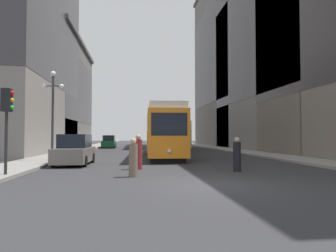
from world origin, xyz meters
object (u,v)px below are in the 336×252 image
Objects in this scene: pedestrian_crossing_far at (138,153)px; lamp_post_left_near at (53,102)px; streetcar at (163,131)px; pedestrian_on_sidewalk at (133,159)px; traffic_light_near_left at (7,108)px; pedestrian_crossing_near at (237,156)px; parked_car_left_near at (109,142)px; transit_bus at (175,134)px; parked_car_left_mid at (75,151)px.

pedestrian_crossing_far is 8.26m from lamp_post_left_near.
streetcar is 8.30× the size of pedestrian_on_sidewalk.
traffic_light_near_left reaches higher than pedestrian_on_sidewalk.
pedestrian_crossing_far is (-4.75, 1.53, 0.07)m from pedestrian_crossing_near.
traffic_light_near_left is (-1.68, -30.66, 2.01)m from parked_car_left_near.
pedestrian_on_sidewalk is at bearing -25.33° from pedestrian_crossing_near.
streetcar is at bearing -72.21° from parked_car_left_near.
pedestrian_on_sidewalk is 0.27× the size of lamp_post_left_near.
pedestrian_crossing_far is 0.30× the size of lamp_post_left_near.
traffic_light_near_left is (-10.63, -26.40, 0.91)m from transit_bus.
lamp_post_left_near reaches higher than transit_bus.
traffic_light_near_left is 7.84m from lamp_post_left_near.
streetcar reaches higher than pedestrian_crossing_far.
parked_car_left_near is 2.55× the size of pedestrian_crossing_far.
parked_car_left_near is 23.21m from lamp_post_left_near.
streetcar is 15.04m from transit_bus.
pedestrian_on_sidewalk is at bearing -99.24° from streetcar.
streetcar is 7.51× the size of pedestrian_crossing_far.
streetcar is 3.84× the size of traffic_light_near_left.
streetcar is 8.66m from parked_car_left_mid.
pedestrian_crossing_far is at bearing -42.35° from lamp_post_left_near.
streetcar reaches higher than parked_car_left_mid.
pedestrian_crossing_far is at bearing -100.18° from transit_bus.
pedestrian_on_sidewalk is (3.48, -30.89, -0.09)m from parked_car_left_near.
traffic_light_near_left is at bearing -120.76° from streetcar.
parked_car_left_near is 30.77m from traffic_light_near_left.
streetcar is 8.14× the size of pedestrian_crossing_near.
lamp_post_left_near is (-0.22, 7.75, 1.16)m from traffic_light_near_left.
traffic_light_near_left reaches higher than transit_bus.
pedestrian_crossing_far is (-5.21, -23.79, -1.11)m from transit_bus.
parked_car_left_mid is 9.55m from pedestrian_crossing_near.
traffic_light_near_left is 0.59× the size of lamp_post_left_near.
streetcar is at bearing -116.44° from pedestrian_crossing_near.
streetcar is 8.96m from lamp_post_left_near.
pedestrian_crossing_near is at bearing -88.87° from transit_bus.
parked_car_left_mid is at bearing 72.91° from traffic_light_near_left.
pedestrian_crossing_near is at bearing -32.72° from lamp_post_left_near.
traffic_light_near_left is (-10.16, -1.08, 2.08)m from pedestrian_crossing_near.
pedestrian_crossing_near reaches higher than pedestrian_on_sidewalk.
transit_bus is at bearing 59.82° from lamp_post_left_near.
streetcar is 1.04× the size of transit_bus.
streetcar is 13.94m from traffic_light_near_left.
transit_bus is 7.24× the size of pedestrian_crossing_far.
lamp_post_left_near is (-7.82, -3.92, 1.92)m from streetcar.
pedestrian_crossing_far is (3.74, -2.86, -0.00)m from parked_car_left_mid.
parked_car_left_near is 28.30m from pedestrian_crossing_far.
parked_car_left_near is 1.30× the size of traffic_light_near_left.
streetcar is 2.28× the size of lamp_post_left_near.
parked_car_left_mid is (0.00, -25.19, -0.00)m from parked_car_left_near.
parked_car_left_near is 2.82× the size of pedestrian_on_sidewalk.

